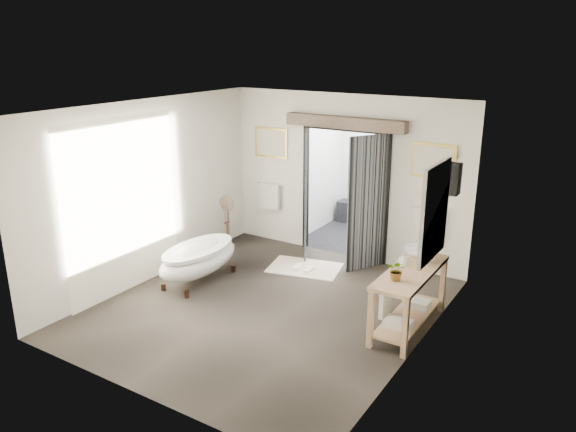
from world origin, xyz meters
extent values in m
plane|color=#443C33|center=(0.00, 0.00, 0.00)|extent=(5.00, 5.00, 0.00)
cube|color=silver|center=(0.00, -2.50, 1.45)|extent=(4.50, 0.02, 2.90)
cube|color=silver|center=(-2.25, 0.00, 1.45)|extent=(0.02, 5.00, 2.90)
cube|color=silver|center=(2.25, 0.00, 1.45)|extent=(0.02, 5.00, 2.90)
cube|color=silver|center=(-1.52, 2.50, 1.45)|extent=(1.45, 0.02, 2.90)
cube|color=silver|center=(1.52, 2.50, 1.45)|extent=(1.45, 0.02, 2.90)
cube|color=silver|center=(0.00, 2.50, 2.60)|extent=(1.60, 0.02, 0.60)
cube|color=silver|center=(0.00, 0.00, 2.90)|extent=(4.50, 5.00, 0.02)
cube|color=white|center=(-2.20, -0.60, 1.35)|extent=(0.02, 2.20, 2.70)
cube|color=gray|center=(2.23, 0.52, 1.70)|extent=(0.05, 0.95, 1.25)
cube|color=silver|center=(2.19, 0.52, 1.70)|extent=(0.01, 0.80, 1.10)
cube|color=black|center=(2.13, 1.55, 1.90)|extent=(0.20, 0.20, 0.45)
sphere|color=#FFCC8C|center=(2.13, 1.55, 1.90)|extent=(0.10, 0.10, 0.10)
cube|color=#222228|center=(0.00, 3.50, 0.01)|extent=(2.20, 2.00, 0.01)
cube|color=silver|center=(0.00, 3.50, 2.50)|extent=(2.20, 2.00, 0.02)
cube|color=white|center=(0.00, 4.50, 1.25)|extent=(2.20, 0.02, 2.50)
cube|color=white|center=(-1.10, 3.50, 1.25)|extent=(0.02, 2.00, 2.50)
cube|color=white|center=(1.10, 3.50, 1.25)|extent=(0.02, 2.00, 2.50)
cube|color=#222228|center=(0.00, 4.32, 0.23)|extent=(2.00, 0.35, 0.45)
cylinder|color=silver|center=(-0.40, 4.47, 1.60)|extent=(0.40, 0.03, 0.40)
cylinder|color=silver|center=(0.40, 4.47, 1.60)|extent=(0.40, 0.03, 0.40)
cube|color=black|center=(-0.80, 2.50, 1.15)|extent=(0.07, 0.10, 2.30)
cube|color=black|center=(0.80, 2.50, 1.15)|extent=(0.07, 0.10, 2.30)
cube|color=black|center=(0.00, 2.50, 2.30)|extent=(1.67, 0.10, 0.07)
cube|color=black|center=(-0.60, 2.15, 1.15)|extent=(0.44, 0.71, 2.30)
cube|color=black|center=(0.60, 2.15, 1.15)|extent=(0.44, 0.71, 2.30)
cube|color=#6C5B4D|center=(0.00, 2.40, 2.42)|extent=(2.20, 0.20, 0.20)
cube|color=gold|center=(-1.55, 2.48, 1.92)|extent=(0.72, 0.03, 0.57)
cube|color=beige|center=(-1.55, 2.46, 1.92)|extent=(0.62, 0.01, 0.47)
cube|color=gold|center=(1.55, 2.48, 1.92)|extent=(0.72, 0.03, 0.57)
cube|color=beige|center=(1.55, 2.46, 1.92)|extent=(0.62, 0.01, 0.47)
cylinder|color=silver|center=(-1.55, 2.44, 1.12)|extent=(0.60, 0.02, 0.02)
cube|color=silver|center=(-1.55, 2.42, 0.90)|extent=(0.42, 0.08, 0.48)
cylinder|color=silver|center=(1.55, 2.44, 1.12)|extent=(0.60, 0.02, 0.02)
cube|color=silver|center=(1.55, 2.42, 0.90)|extent=(0.42, 0.08, 0.48)
cylinder|color=black|center=(-1.70, -0.37, 0.06)|extent=(0.08, 0.08, 0.12)
cylinder|color=black|center=(-1.21, -0.37, 0.06)|extent=(0.08, 0.08, 0.12)
cylinder|color=black|center=(-1.70, 0.79, 0.06)|extent=(0.08, 0.08, 0.12)
cylinder|color=black|center=(-1.21, 0.79, 0.06)|extent=(0.08, 0.08, 0.12)
ellipsoid|color=white|center=(-1.46, 0.21, 0.38)|extent=(0.74, 1.65, 0.52)
cylinder|color=black|center=(-1.46, 0.96, 0.70)|extent=(0.03, 0.03, 0.21)
cube|color=tan|center=(1.75, -0.22, 0.42)|extent=(0.07, 0.07, 0.85)
cube|color=tan|center=(2.21, -0.22, 0.42)|extent=(0.07, 0.07, 0.85)
cube|color=tan|center=(1.75, 1.26, 0.42)|extent=(0.07, 0.07, 0.85)
cube|color=tan|center=(2.21, 1.26, 0.42)|extent=(0.07, 0.07, 0.85)
cube|color=tan|center=(1.98, 0.52, 0.82)|extent=(0.55, 1.60, 0.05)
cube|color=tan|center=(1.98, 0.52, 0.16)|extent=(0.45, 1.50, 0.03)
cylinder|color=silver|center=(1.71, 0.52, 0.60)|extent=(0.02, 1.40, 0.02)
cube|color=silver|center=(1.71, 0.37, 0.40)|extent=(0.06, 0.34, 0.42)
cube|color=silver|center=(1.98, 0.17, 0.23)|extent=(0.35, 0.25, 0.10)
cube|color=silver|center=(1.98, 0.87, 0.23)|extent=(0.35, 0.25, 0.10)
cube|color=#6C5B4D|center=(-1.99, 1.64, 0.04)|extent=(0.20, 0.20, 0.07)
cylinder|color=#6C5B4D|center=(-1.99, 1.64, 0.45)|extent=(0.08, 0.08, 0.77)
cylinder|color=silver|center=(-1.99, 1.66, 0.88)|extent=(0.27, 0.02, 0.27)
cylinder|color=#6C5B4D|center=(-1.99, 1.65, 0.88)|extent=(0.31, 0.01, 0.31)
cube|color=silver|center=(-0.27, 1.57, 0.01)|extent=(1.35, 1.06, 0.01)
cube|color=white|center=(-0.36, 1.48, 0.04)|extent=(0.12, 0.26, 0.05)
cube|color=white|center=(-0.13, 1.48, 0.04)|extent=(0.12, 0.26, 0.05)
imported|color=white|center=(1.95, 0.96, 0.93)|extent=(0.49, 0.49, 0.17)
imported|color=gray|center=(1.93, 0.11, 0.99)|extent=(0.26, 0.23, 0.27)
imported|color=gray|center=(1.82, 0.61, 0.94)|extent=(0.11, 0.11, 0.18)
imported|color=gray|center=(1.89, 1.11, 0.94)|extent=(0.18, 0.18, 0.18)
camera|label=1|loc=(4.23, -6.15, 3.78)|focal=35.00mm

